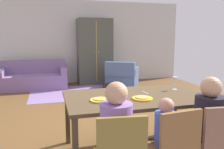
{
  "coord_description": "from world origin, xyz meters",
  "views": [
    {
      "loc": [
        -1.08,
        -4.26,
        1.5
      ],
      "look_at": [
        -0.0,
        -0.36,
        0.85
      ],
      "focal_mm": 37.05,
      "sensor_mm": 36.0,
      "label": 1
    }
  ],
  "objects": [
    {
      "name": "area_rug",
      "position": [
        -0.31,
        2.0,
        0.0
      ],
      "size": [
        2.6,
        1.8,
        0.01
      ],
      "primitive_type": "cube",
      "color": "#81679C",
      "rests_on": "ground_plane"
    },
    {
      "name": "dining_table",
      "position": [
        -0.0,
        -1.56,
        0.7
      ],
      "size": [
        1.82,
        1.09,
        0.76
      ],
      "color": "brown",
      "rests_on": "ground_plane"
    },
    {
      "name": "couch",
      "position": [
        -1.53,
        2.86,
        0.3
      ],
      "size": [
        1.9,
        0.86,
        0.82
      ],
      "color": "slate",
      "rests_on": "ground_plane"
    },
    {
      "name": "wine_glass",
      "position": [
        0.65,
        -1.38,
        0.89
      ],
      "size": [
        0.07,
        0.07,
        0.19
      ],
      "color": "silver",
      "rests_on": "dining_table"
    },
    {
      "name": "back_wall",
      "position": [
        0.0,
        3.52,
        1.35
      ],
      "size": [
        6.95,
        0.1,
        2.7
      ],
      "primitive_type": "cube",
      "color": "beige",
      "rests_on": "ground_plane"
    },
    {
      "name": "person_child",
      "position": [
        -0.01,
        -2.29,
        0.43
      ],
      "size": [
        0.22,
        0.3,
        0.92
      ],
      "color": "#3E3848",
      "rests_on": "ground_plane"
    },
    {
      "name": "knife",
      "position": [
        0.16,
        -1.46,
        0.76
      ],
      "size": [
        0.03,
        0.17,
        0.01
      ],
      "primitive_type": "cube",
      "rotation": [
        0.0,
        0.0,
        0.1
      ],
      "color": "silver",
      "rests_on": "dining_table"
    },
    {
      "name": "armoire",
      "position": [
        0.38,
        3.13,
        1.05
      ],
      "size": [
        1.1,
        0.59,
        2.1
      ],
      "color": "#44473A",
      "rests_on": "ground_plane"
    },
    {
      "name": "fork",
      "position": [
        -0.28,
        -1.61,
        0.76
      ],
      "size": [
        0.03,
        0.15,
        0.01
      ],
      "primitive_type": "cube",
      "rotation": [
        0.0,
        0.0,
        0.1
      ],
      "color": "silver",
      "rests_on": "dining_table"
    },
    {
      "name": "ground_plane",
      "position": [
        0.0,
        0.43,
        -0.01
      ],
      "size": [
        6.95,
        6.07,
        0.02
      ],
      "primitive_type": "cube",
      "color": "brown"
    },
    {
      "name": "dining_chair_child",
      "position": [
        0.0,
        -2.46,
        0.49
      ],
      "size": [
        0.46,
        0.46,
        0.87
      ],
      "color": "brown",
      "rests_on": "ground_plane"
    },
    {
      "name": "armchair",
      "position": [
        1.0,
        2.16,
        0.32
      ],
      "size": [
        1.17,
        1.17,
        0.82
      ],
      "color": "#465A7D",
      "rests_on": "ground_plane"
    },
    {
      "name": "pizza_near_man",
      "position": [
        -0.5,
        -1.68,
        0.78
      ],
      "size": [
        0.17,
        0.17,
        0.01
      ],
      "primitive_type": "cylinder",
      "color": "gold",
      "rests_on": "plate_near_man"
    },
    {
      "name": "dining_chair_woman",
      "position": [
        0.49,
        -2.46,
        0.49
      ],
      "size": [
        0.46,
        0.46,
        0.87
      ],
      "color": "#885B42",
      "rests_on": "ground_plane"
    },
    {
      "name": "plate_near_man",
      "position": [
        -0.5,
        -1.68,
        0.77
      ],
      "size": [
        0.25,
        0.25,
        0.02
      ],
      "primitive_type": "cylinder",
      "color": "yellow",
      "rests_on": "dining_table"
    },
    {
      "name": "person_man",
      "position": [
        -0.5,
        -2.29,
        0.51
      ],
      "size": [
        0.31,
        0.41,
        1.11
      ],
      "color": "#263851",
      "rests_on": "ground_plane"
    },
    {
      "name": "plate_near_child",
      "position": [
        -0.0,
        -1.74,
        0.77
      ],
      "size": [
        0.25,
        0.25,
        0.02
      ],
      "primitive_type": "cylinder",
      "color": "yellow",
      "rests_on": "dining_table"
    },
    {
      "name": "pizza_near_child",
      "position": [
        -0.0,
        -1.74,
        0.78
      ],
      "size": [
        0.17,
        0.17,
        0.01
      ],
      "primitive_type": "cylinder",
      "color": "gold",
      "rests_on": "plate_near_child"
    },
    {
      "name": "person_woman",
      "position": [
        0.5,
        -2.29,
        0.51
      ],
      "size": [
        0.3,
        0.41,
        1.11
      ],
      "color": "#31334A",
      "rests_on": "ground_plane"
    },
    {
      "name": "handbag",
      "position": [
        0.48,
        1.7,
        0.13
      ],
      "size": [
        0.32,
        0.16,
        0.26
      ],
      "primitive_type": "cube",
      "color": "black",
      "rests_on": "ground_plane"
    }
  ]
}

